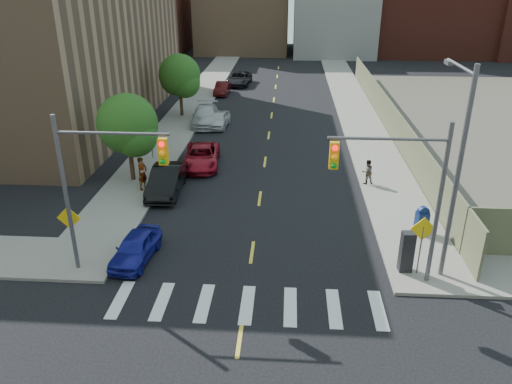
# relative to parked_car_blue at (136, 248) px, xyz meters

# --- Properties ---
(ground) EXTENTS (160.00, 160.00, 0.00)m
(ground) POSITION_rel_parked_car_blue_xyz_m (5.18, -7.00, -0.62)
(ground) COLOR black
(ground) RESTS_ON ground
(sidewalk_nw) EXTENTS (3.50, 73.00, 0.15)m
(sidewalk_nw) POSITION_rel_parked_car_blue_xyz_m (-2.57, 34.50, -0.55)
(sidewalk_nw) COLOR gray
(sidewalk_nw) RESTS_ON ground
(sidewalk_ne) EXTENTS (3.50, 73.00, 0.15)m
(sidewalk_ne) POSITION_rel_parked_car_blue_xyz_m (12.93, 34.50, -0.55)
(sidewalk_ne) COLOR gray
(sidewalk_ne) RESTS_ON ground
(fence_north) EXTENTS (0.12, 44.00, 2.50)m
(fence_north) POSITION_rel_parked_car_blue_xyz_m (14.78, 21.00, 0.63)
(fence_north) COLOR #565B40
(fence_north) RESTS_ON ground
(building_nw) EXTENTS (22.00, 30.00, 16.00)m
(building_nw) POSITION_rel_parked_car_blue_xyz_m (-16.82, 23.00, 7.38)
(building_nw) COLOR #8C6B4C
(building_nw) RESTS_ON ground
(bg_bldg_west) EXTENTS (14.00, 18.00, 12.00)m
(bg_bldg_west) POSITION_rel_parked_car_blue_xyz_m (-16.82, 63.00, 5.38)
(bg_bldg_west) COLOR #592319
(bg_bldg_west) RESTS_ON ground
(bg_bldg_midwest) EXTENTS (14.00, 16.00, 15.00)m
(bg_bldg_midwest) POSITION_rel_parked_car_blue_xyz_m (-0.82, 65.00, 6.88)
(bg_bldg_midwest) COLOR #8C6B4C
(bg_bldg_midwest) RESTS_ON ground
(bg_bldg_center) EXTENTS (12.00, 16.00, 10.00)m
(bg_bldg_center) POSITION_rel_parked_car_blue_xyz_m (13.18, 63.00, 4.38)
(bg_bldg_center) COLOR gray
(bg_bldg_center) RESTS_ON ground
(signal_nw) EXTENTS (4.59, 0.30, 7.00)m
(signal_nw) POSITION_rel_parked_car_blue_xyz_m (-0.80, -1.00, 3.90)
(signal_nw) COLOR #59595E
(signal_nw) RESTS_ON ground
(signal_ne) EXTENTS (4.59, 0.30, 7.00)m
(signal_ne) POSITION_rel_parked_car_blue_xyz_m (11.17, -1.00, 3.90)
(signal_ne) COLOR #59595E
(signal_ne) RESTS_ON ground
(streetlight_ne) EXTENTS (0.25, 3.70, 9.00)m
(streetlight_ne) POSITION_rel_parked_car_blue_xyz_m (13.38, -0.10, 4.60)
(streetlight_ne) COLOR #59595E
(streetlight_ne) RESTS_ON ground
(warn_sign_nw) EXTENTS (1.06, 0.06, 2.83)m
(warn_sign_nw) POSITION_rel_parked_car_blue_xyz_m (-2.62, -0.50, 1.37)
(warn_sign_nw) COLOR #59595E
(warn_sign_nw) RESTS_ON ground
(warn_sign_ne) EXTENTS (1.06, 0.06, 2.83)m
(warn_sign_ne) POSITION_rel_parked_car_blue_xyz_m (12.38, -0.50, 1.37)
(warn_sign_ne) COLOR #59595E
(warn_sign_ne) RESTS_ON ground
(warn_sign_midwest) EXTENTS (1.06, 0.06, 2.83)m
(warn_sign_midwest) POSITION_rel_parked_car_blue_xyz_m (-2.62, 13.00, 1.37)
(warn_sign_midwest) COLOR #59595E
(warn_sign_midwest) RESTS_ON ground
(tree_west_near) EXTENTS (3.66, 3.64, 5.52)m
(tree_west_near) POSITION_rel_parked_car_blue_xyz_m (-2.82, 9.05, 2.85)
(tree_west_near) COLOR #332114
(tree_west_near) RESTS_ON ground
(tree_west_far) EXTENTS (3.66, 3.64, 5.52)m
(tree_west_far) POSITION_rel_parked_car_blue_xyz_m (-2.82, 24.05, 2.85)
(tree_west_far) COLOR #332114
(tree_west_far) RESTS_ON ground
(parked_car_blue) EXTENTS (1.84, 3.80, 1.25)m
(parked_car_blue) POSITION_rel_parked_car_blue_xyz_m (0.00, 0.00, 0.00)
(parked_car_blue) COLOR navy
(parked_car_blue) RESTS_ON ground
(parked_car_black) EXTENTS (1.79, 4.82, 1.57)m
(parked_car_black) POSITION_rel_parked_car_blue_xyz_m (-0.32, 7.45, 0.16)
(parked_car_black) COLOR black
(parked_car_black) RESTS_ON ground
(parked_car_red) EXTENTS (2.71, 5.15, 1.38)m
(parked_car_red) POSITION_rel_parked_car_blue_xyz_m (0.98, 11.93, 0.07)
(parked_car_red) COLOR maroon
(parked_car_red) RESTS_ON ground
(parked_car_silver) EXTENTS (2.51, 5.42, 1.53)m
(parked_car_silver) POSITION_rel_parked_car_blue_xyz_m (-0.32, 21.67, 0.14)
(parked_car_silver) COLOR #B3B6BB
(parked_car_silver) RESTS_ON ground
(parked_car_white) EXTENTS (1.85, 3.91, 1.29)m
(parked_car_white) POSITION_rel_parked_car_blue_xyz_m (0.89, 21.05, 0.02)
(parked_car_white) COLOR silver
(parked_car_white) RESTS_ON ground
(parked_car_maroon) EXTENTS (1.48, 3.91, 1.27)m
(parked_car_maroon) POSITION_rel_parked_car_blue_xyz_m (-0.32, 32.91, 0.01)
(parked_car_maroon) COLOR #3E0C0D
(parked_car_maroon) RESTS_ON ground
(parked_car_grey) EXTENTS (2.75, 5.38, 1.46)m
(parked_car_grey) POSITION_rel_parked_car_blue_xyz_m (0.98, 37.87, 0.10)
(parked_car_grey) COLOR black
(parked_car_grey) RESTS_ON ground
(mailbox) EXTENTS (0.67, 0.58, 1.42)m
(mailbox) POSITION_rel_parked_car_blue_xyz_m (13.38, 3.20, 0.21)
(mailbox) COLOR #0D1F51
(mailbox) RESTS_ON sidewalk_ne
(payphone) EXTENTS (0.58, 0.49, 1.85)m
(payphone) POSITION_rel_parked_car_blue_xyz_m (11.90, -0.31, 0.45)
(payphone) COLOR black
(payphone) RESTS_ON sidewalk_ne
(pedestrian_west) EXTENTS (0.72, 0.85, 1.98)m
(pedestrian_west) POSITION_rel_parked_car_blue_xyz_m (-1.76, 7.57, 0.52)
(pedestrian_west) COLOR gray
(pedestrian_west) RESTS_ON sidewalk_nw
(pedestrian_east) EXTENTS (0.88, 0.77, 1.52)m
(pedestrian_east) POSITION_rel_parked_car_blue_xyz_m (11.55, 9.30, 0.29)
(pedestrian_east) COLOR gray
(pedestrian_east) RESTS_ON sidewalk_ne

